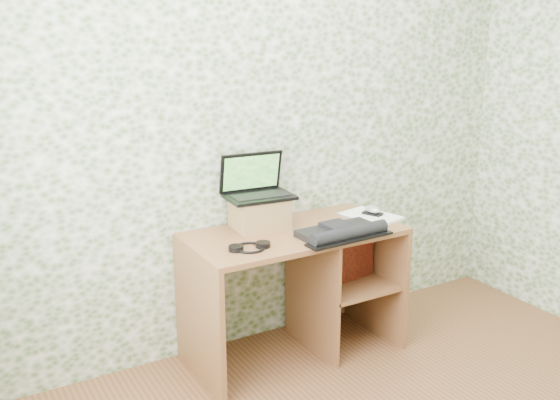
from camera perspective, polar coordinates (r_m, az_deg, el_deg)
wall_back at (r=3.59m, az=-1.25°, el=6.88°), size 3.50×0.00×3.50m
desk at (r=3.61m, az=2.09°, el=-6.57°), size 1.20×0.60×0.75m
riser at (r=3.49m, az=-1.87°, el=-1.21°), size 0.31×0.26×0.17m
laptop at (r=3.48m, az=-2.20°, el=1.23°), size 0.38×0.28×0.24m
keyboard at (r=3.38m, az=5.71°, el=-2.90°), size 0.52×0.28×0.07m
headphones at (r=3.19m, az=-2.79°, el=-4.32°), size 0.22×0.18×0.03m
notepad at (r=3.73m, az=8.30°, el=-1.49°), size 0.30×0.37×0.02m
mouse at (r=3.74m, az=8.47°, el=-1.02°), size 0.12×0.14×0.04m
pen at (r=3.78m, az=8.55°, el=-1.10°), size 0.02×0.16×0.01m
red_box at (r=3.75m, az=6.71°, el=-4.76°), size 0.27×0.12×0.31m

